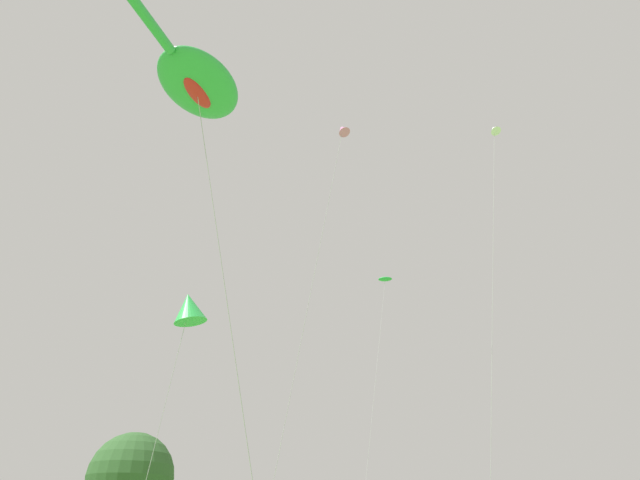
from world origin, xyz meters
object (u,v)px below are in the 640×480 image
Objects in this scene: small_kite_stunt_black at (385,282)px; small_kite_diamond_red at (342,134)px; small_kite_delta_white at (189,308)px; small_kite_box_yellow at (494,134)px; tree_oak_left at (130,478)px; big_show_kite at (196,81)px.

small_kite_diamond_red is at bearing 82.44° from small_kite_stunt_black.
small_kite_stunt_black reaches higher than small_kite_delta_white.
tree_oak_left is at bearing -62.60° from small_kite_box_yellow.
small_kite_delta_white is at bearing -101.84° from tree_oak_left.
small_kite_stunt_black is at bearing -3.42° from big_show_kite.
small_kite_stunt_black is 15.21m from small_kite_box_yellow.
big_show_kite is 8.60m from small_kite_delta_white.
small_kite_delta_white is at bearing -32.56° from small_kite_diamond_red.
small_kite_box_yellow is (16.96, -0.17, 5.07)m from big_show_kite.
big_show_kite is at bearing -103.67° from tree_oak_left.
tree_oak_left is (0.84, 35.78, -13.47)m from small_kite_diamond_red.
small_kite_box_yellow is at bearing -78.93° from tree_oak_left.
small_kite_diamond_red is (-11.83, -11.62, 0.95)m from small_kite_stunt_black.
small_kite_diamond_red is 12.37m from small_kite_delta_white.
small_kite_delta_white is at bearing 66.88° from small_kite_stunt_black.
small_kite_delta_white is at bearing -0.84° from small_kite_box_yellow.
tree_oak_left is at bearing -5.60° from small_kite_delta_white.
small_kite_stunt_black is at bearing -65.53° from tree_oak_left.
small_kite_stunt_black is 29.34m from tree_oak_left.
small_kite_box_yellow is 2.18× the size of tree_oak_left.
small_kite_diamond_red is 2.05× the size of small_kite_delta_white.
small_kite_stunt_black is (20.37, 14.43, 2.51)m from big_show_kite.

